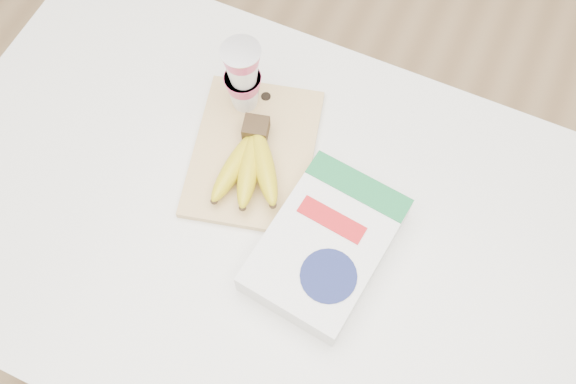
# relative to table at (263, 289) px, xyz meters

# --- Properties ---
(room) EXTENTS (4.00, 4.00, 4.00)m
(room) POSITION_rel_table_xyz_m (0.00, 0.00, 0.87)
(room) COLOR tan
(room) RESTS_ON ground
(table) EXTENTS (1.29, 0.86, 0.96)m
(table) POSITION_rel_table_xyz_m (0.00, 0.00, 0.00)
(table) COLOR white
(table) RESTS_ON ground
(cutting_board) EXTENTS (0.30, 0.36, 0.02)m
(cutting_board) POSITION_rel_table_xyz_m (-0.06, 0.12, 0.49)
(cutting_board) COLOR tan
(cutting_board) RESTS_ON table
(bananas) EXTENTS (0.15, 0.20, 0.06)m
(bananas) POSITION_rel_table_xyz_m (-0.04, 0.08, 0.52)
(bananas) COLOR #382816
(bananas) RESTS_ON cutting_board
(yogurt_stack) EXTENTS (0.08, 0.08, 0.17)m
(yogurt_stack) POSITION_rel_table_xyz_m (-0.12, 0.21, 0.59)
(yogurt_stack) COLOR white
(yogurt_stack) RESTS_ON cutting_board
(cereal_box) EXTENTS (0.23, 0.31, 0.06)m
(cereal_box) POSITION_rel_table_xyz_m (0.15, -0.01, 0.51)
(cereal_box) COLOR white
(cereal_box) RESTS_ON table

